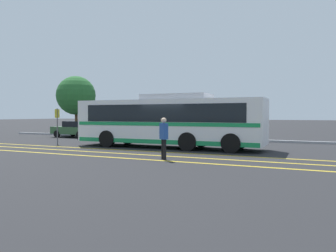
{
  "coord_description": "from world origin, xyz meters",
  "views": [
    {
      "loc": [
        7.72,
        -17.04,
        1.93
      ],
      "look_at": [
        -0.21,
        0.31,
        1.27
      ],
      "focal_mm": 35.0,
      "sensor_mm": 36.0,
      "label": 1
    }
  ],
  "objects": [
    {
      "name": "curb_strip",
      "position": [
        -0.21,
        6.86,
        0.07
      ],
      "size": [
        39.06,
        0.36,
        0.15
      ],
      "primitive_type": "cube",
      "color": "#99999E",
      "rests_on": "ground_plane"
    },
    {
      "name": "tree_0",
      "position": [
        -14.39,
        9.08,
        3.85
      ],
      "size": [
        3.89,
        3.89,
        5.81
      ],
      "color": "#513823",
      "rests_on": "ground_plane"
    },
    {
      "name": "ground_plane",
      "position": [
        0.0,
        0.0,
        0.0
      ],
      "size": [
        220.0,
        220.0,
        0.0
      ],
      "primitive_type": "plane",
      "color": "#262628"
    },
    {
      "name": "lane_strip_2",
      "position": [
        -0.21,
        -4.7,
        0.0
      ],
      "size": [
        31.06,
        0.2,
        0.01
      ],
      "primitive_type": "cube",
      "rotation": [
        0.0,
        0.0,
        1.57
      ],
      "color": "gold",
      "rests_on": "ground_plane"
    },
    {
      "name": "lane_strip_0",
      "position": [
        -0.21,
        -1.89,
        0.0
      ],
      "size": [
        31.06,
        0.2,
        0.01
      ],
      "primitive_type": "cube",
      "rotation": [
        0.0,
        0.0,
        1.57
      ],
      "color": "gold",
      "rests_on": "ground_plane"
    },
    {
      "name": "parked_car_2",
      "position": [
        -1.27,
        5.56,
        0.7
      ],
      "size": [
        4.23,
        2.03,
        1.4
      ],
      "rotation": [
        0.0,
        0.0,
        1.62
      ],
      "color": "#4C3823",
      "rests_on": "ground_plane"
    },
    {
      "name": "bus_stop_sign",
      "position": [
        -7.64,
        -0.73,
        1.48
      ],
      "size": [
        0.07,
        0.4,
        2.34
      ],
      "rotation": [
        0.0,
        0.0,
        1.58
      ],
      "color": "#59595E",
      "rests_on": "ground_plane"
    },
    {
      "name": "parked_car_1",
      "position": [
        -6.2,
        5.18,
        0.75
      ],
      "size": [
        4.13,
        1.89,
        1.48
      ],
      "rotation": [
        0.0,
        0.0,
        1.59
      ],
      "color": "silver",
      "rests_on": "ground_plane"
    },
    {
      "name": "lane_strip_1",
      "position": [
        -0.21,
        -3.25,
        0.0
      ],
      "size": [
        31.06,
        0.2,
        0.01
      ],
      "primitive_type": "cube",
      "rotation": [
        0.0,
        0.0,
        1.57
      ],
      "color": "gold",
      "rests_on": "ground_plane"
    },
    {
      "name": "transit_bus",
      "position": [
        -0.2,
        0.31,
        1.6
      ],
      "size": [
        11.41,
        2.77,
        3.1
      ],
      "rotation": [
        0.0,
        0.0,
        1.58
      ],
      "color": "white",
      "rests_on": "ground_plane"
    },
    {
      "name": "pedestrian_0",
      "position": [
        1.71,
        -4.34,
        1.04
      ],
      "size": [
        0.47,
        0.43,
        1.81
      ],
      "rotation": [
        0.0,
        0.0,
        2.48
      ],
      "color": "black",
      "rests_on": "ground_plane"
    },
    {
      "name": "parked_car_0",
      "position": [
        -11.0,
        5.06,
        0.71
      ],
      "size": [
        4.23,
        2.24,
        1.38
      ],
      "rotation": [
        0.0,
        0.0,
        1.51
      ],
      "color": "#335B33",
      "rests_on": "ground_plane"
    }
  ]
}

